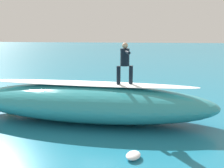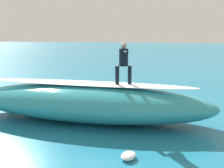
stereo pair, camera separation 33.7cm
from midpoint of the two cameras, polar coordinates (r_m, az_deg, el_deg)
ground_plane at (r=11.88m, az=0.84°, el=-5.22°), size 120.00×120.00×0.00m
wave_crest at (r=10.13m, az=-4.55°, el=-4.08°), size 10.09×3.50×1.44m
wave_foam_lip at (r=9.95m, az=-4.63°, el=0.13°), size 8.47×1.60×0.08m
surfboard_riding at (r=9.64m, az=3.56°, el=-0.29°), size 1.93×0.99×0.06m
surfer_riding at (r=9.49m, az=3.63°, el=5.29°), size 0.61×1.46×1.57m
surfboard_paddling at (r=13.01m, az=-1.16°, el=-3.48°), size 2.26×1.75×0.09m
surfer_paddling at (r=13.01m, az=-0.63°, el=-2.65°), size 1.55×1.12×0.31m
buoy_marker at (r=13.15m, az=-21.10°, el=-3.04°), size 0.57×0.57×0.96m
foam_patch_near at (r=7.40m, az=5.06°, el=-15.72°), size 0.56×0.63×0.18m
foam_patch_mid at (r=13.73m, az=11.58°, el=-2.75°), size 1.14×1.24×0.15m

